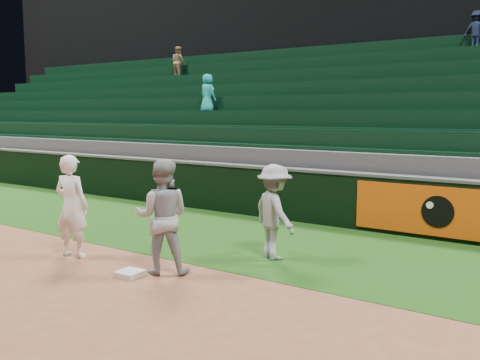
# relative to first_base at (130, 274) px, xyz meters

# --- Properties ---
(ground) EXTENTS (70.00, 70.00, 0.00)m
(ground) POSITION_rel_first_base_xyz_m (-0.09, 0.14, -0.04)
(ground) COLOR brown
(ground) RESTS_ON ground
(foul_grass) EXTENTS (36.00, 4.20, 0.01)m
(foul_grass) POSITION_rel_first_base_xyz_m (-0.09, 3.14, -0.04)
(foul_grass) COLOR #14380E
(foul_grass) RESTS_ON ground
(upper_deck) EXTENTS (40.00, 12.00, 12.00)m
(upper_deck) POSITION_rel_first_base_xyz_m (-0.09, 17.59, 5.96)
(upper_deck) COLOR black
(upper_deck) RESTS_ON ground
(first_base) EXTENTS (0.39, 0.39, 0.08)m
(first_base) POSITION_rel_first_base_xyz_m (0.00, 0.00, 0.00)
(first_base) COLOR silver
(first_base) RESTS_ON ground
(first_baseman) EXTENTS (0.74, 0.57, 1.82)m
(first_baseman) POSITION_rel_first_base_xyz_m (-1.69, 0.24, 0.87)
(first_baseman) COLOR white
(first_baseman) RESTS_ON ground
(baserunner) EXTENTS (1.12, 1.07, 1.83)m
(baserunner) POSITION_rel_first_base_xyz_m (0.30, 0.44, 0.87)
(baserunner) COLOR #95989E
(baserunner) RESTS_ON ground
(base_coach) EXTENTS (1.23, 1.05, 1.66)m
(base_coach) POSITION_rel_first_base_xyz_m (1.33, 2.17, 0.80)
(base_coach) COLOR gray
(base_coach) RESTS_ON foul_grass
(field_wall) EXTENTS (36.00, 0.45, 1.25)m
(field_wall) POSITION_rel_first_base_xyz_m (-0.07, 5.34, 0.59)
(field_wall) COLOR black
(field_wall) RESTS_ON ground
(stadium_seating) EXTENTS (36.00, 5.95, 5.45)m
(stadium_seating) POSITION_rel_first_base_xyz_m (-0.09, 9.12, 1.66)
(stadium_seating) COLOR #3B3B3E
(stadium_seating) RESTS_ON ground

